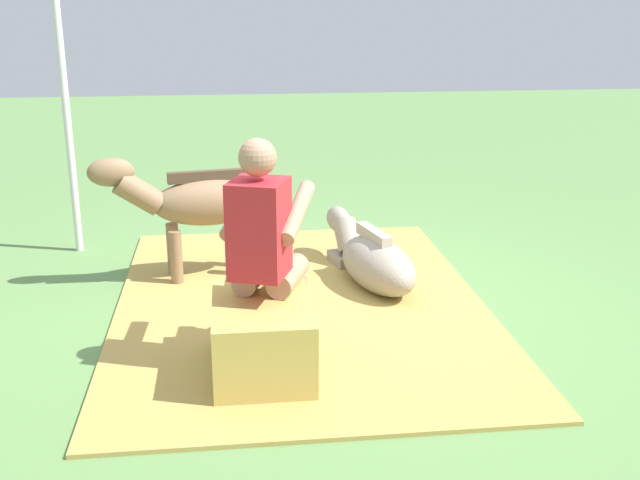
# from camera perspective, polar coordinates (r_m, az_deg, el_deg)

# --- Properties ---
(ground_plane) EXTENTS (24.00, 24.00, 0.00)m
(ground_plane) POSITION_cam_1_polar(r_m,az_deg,el_deg) (5.18, -0.18, -5.04)
(ground_plane) COLOR #608C4C
(hay_patch) EXTENTS (3.35, 2.44, 0.02)m
(hay_patch) POSITION_cam_1_polar(r_m,az_deg,el_deg) (5.20, -1.44, -4.78)
(hay_patch) COLOR tan
(hay_patch) RESTS_ON ground
(hay_bale) EXTENTS (0.77, 0.53, 0.42)m
(hay_bale) POSITION_cam_1_polar(r_m,az_deg,el_deg) (4.25, -4.28, -7.23)
(hay_bale) COLOR tan
(hay_bale) RESTS_ON ground
(person_seated) EXTENTS (0.72, 0.56, 1.30)m
(person_seated) POSITION_cam_1_polar(r_m,az_deg,el_deg) (4.22, -4.02, -0.20)
(person_seated) COLOR tan
(person_seated) RESTS_ON ground
(pony_standing) EXTENTS (0.45, 1.34, 0.94)m
(pony_standing) POSITION_cam_1_polar(r_m,az_deg,el_deg) (5.61, -8.94, 2.69)
(pony_standing) COLOR #8C6B4C
(pony_standing) RESTS_ON ground
(pony_lying) EXTENTS (1.36, 0.60, 0.42)m
(pony_lying) POSITION_cam_1_polar(r_m,az_deg,el_deg) (5.54, 3.87, -1.45)
(pony_lying) COLOR gray
(pony_lying) RESTS_ON ground
(tent_pole_right) EXTENTS (0.06, 0.06, 2.43)m
(tent_pole_right) POSITION_cam_1_polar(r_m,az_deg,el_deg) (6.38, -18.29, 9.72)
(tent_pole_right) COLOR silver
(tent_pole_right) RESTS_ON ground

